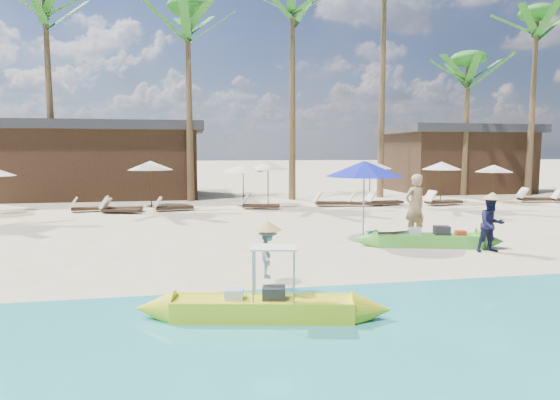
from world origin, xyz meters
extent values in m
plane|color=beige|center=(0.00, 0.00, 0.00)|extent=(240.00, 240.00, 0.00)
cube|color=tan|center=(0.00, -5.00, 0.00)|extent=(240.00, 4.50, 0.01)
cube|color=#50BD39|center=(3.26, 0.75, 0.17)|extent=(2.96, 1.29, 0.35)
cube|color=white|center=(3.26, 0.75, 0.19)|extent=(2.53, 1.02, 0.16)
cube|color=#262628|center=(3.61, 0.66, 0.43)|extent=(0.48, 0.41, 0.32)
cube|color=silver|center=(2.92, 0.88, 0.40)|extent=(0.38, 0.34, 0.26)
cube|color=red|center=(4.09, 0.49, 0.37)|extent=(0.32, 0.29, 0.20)
cylinder|color=red|center=(2.38, 1.01, 0.31)|extent=(0.20, 0.20, 0.08)
cylinder|color=#262628|center=(2.14, 0.98, 0.31)|extent=(0.18, 0.18, 0.07)
sphere|color=tan|center=(1.88, 1.09, 0.35)|extent=(0.16, 0.16, 0.16)
cylinder|color=yellow|center=(4.56, 0.50, 0.35)|extent=(0.13, 0.13, 0.16)
cylinder|color=yellow|center=(4.74, 0.45, 0.35)|extent=(0.13, 0.13, 0.16)
cube|color=yellow|center=(-2.12, -4.06, 0.17)|extent=(2.91, 1.14, 0.34)
cube|color=white|center=(-2.12, -4.06, 0.19)|extent=(2.49, 0.90, 0.15)
cube|color=#262628|center=(-1.95, -4.10, 0.40)|extent=(0.41, 0.35, 0.27)
cube|color=silver|center=(-2.56, -3.98, 0.38)|extent=(0.33, 0.30, 0.23)
cube|color=white|center=(-1.95, -4.10, 1.17)|extent=(0.80, 0.63, 0.03)
imported|color=tan|center=(3.43, 1.96, 0.99)|extent=(0.82, 0.64, 1.98)
imported|color=#141638|center=(4.54, -0.20, 0.74)|extent=(0.73, 0.58, 1.48)
imported|color=gray|center=(-1.76, -2.28, 0.69)|extent=(0.48, 0.71, 1.01)
cylinder|color=#99999E|center=(1.65, 1.58, 1.16)|extent=(0.05, 0.05, 2.33)
cone|color=#121CA9|center=(1.65, 1.58, 2.17)|extent=(2.22, 2.22, 0.46)
cube|color=#332014|center=(-7.66, 10.45, 0.14)|extent=(1.69, 0.83, 0.11)
cube|color=white|center=(-8.37, 10.31, 0.43)|extent=(0.46, 0.59, 0.47)
cylinder|color=#332014|center=(-5.20, 11.70, 1.07)|extent=(0.05, 0.05, 2.14)
cone|color=white|center=(-5.20, 11.70, 1.99)|extent=(2.14, 2.14, 0.43)
cube|color=#332014|center=(-6.24, 9.61, 0.14)|extent=(1.67, 0.91, 0.11)
cube|color=white|center=(-6.92, 9.79, 0.42)|extent=(0.48, 0.59, 0.47)
cube|color=#332014|center=(-6.30, 10.11, 0.15)|extent=(1.76, 0.62, 0.12)
cube|color=white|center=(-7.07, 10.09, 0.46)|extent=(0.41, 0.58, 0.51)
cylinder|color=#332014|center=(-0.88, 10.84, 1.02)|extent=(0.05, 0.05, 2.03)
cone|color=white|center=(-0.88, 10.84, 1.89)|extent=(2.03, 2.03, 0.41)
cube|color=#332014|center=(-4.05, 10.08, 0.14)|extent=(1.69, 0.77, 0.11)
cube|color=white|center=(-4.76, 9.97, 0.43)|extent=(0.44, 0.58, 0.47)
cylinder|color=#332014|center=(0.34, 11.05, 1.07)|extent=(0.05, 0.05, 2.14)
cone|color=white|center=(0.34, 11.05, 1.99)|extent=(2.14, 2.14, 0.43)
cube|color=#332014|center=(-0.15, 10.03, 0.15)|extent=(1.76, 0.99, 0.12)
cube|color=white|center=(-0.86, 10.24, 0.44)|extent=(0.51, 0.63, 0.49)
cube|color=#332014|center=(3.50, 10.50, 0.16)|extent=(1.86, 0.78, 0.13)
cube|color=white|center=(2.71, 10.59, 0.48)|extent=(0.47, 0.62, 0.53)
cylinder|color=#332014|center=(5.53, 11.09, 1.08)|extent=(0.05, 0.05, 2.15)
cone|color=white|center=(5.53, 11.09, 2.00)|extent=(2.15, 2.15, 0.43)
cube|color=#332014|center=(5.00, 10.24, 0.14)|extent=(1.64, 0.87, 0.11)
cube|color=white|center=(4.34, 10.41, 0.41)|extent=(0.46, 0.58, 0.46)
cube|color=#332014|center=(6.05, 10.38, 0.16)|extent=(1.85, 0.82, 0.13)
cube|color=white|center=(5.27, 10.27, 0.47)|extent=(0.48, 0.63, 0.52)
cylinder|color=#332014|center=(9.59, 11.39, 1.02)|extent=(0.05, 0.05, 2.05)
cone|color=white|center=(9.59, 11.39, 1.91)|extent=(2.05, 2.05, 0.41)
cube|color=#332014|center=(8.94, 9.92, 0.16)|extent=(1.91, 0.87, 0.13)
cube|color=white|center=(8.14, 9.80, 0.49)|extent=(0.50, 0.65, 0.54)
cylinder|color=#332014|center=(12.19, 10.75, 0.95)|extent=(0.05, 0.05, 1.90)
cone|color=white|center=(12.19, 10.75, 1.77)|extent=(1.90, 1.90, 0.38)
cube|color=#332014|center=(14.51, 10.33, 0.17)|extent=(1.94, 0.85, 0.13)
cube|color=white|center=(13.69, 10.44, 0.50)|extent=(0.50, 0.66, 0.55)
cube|color=white|center=(15.23, 9.84, 0.46)|extent=(0.55, 0.66, 0.51)
cone|color=brown|center=(-10.45, 15.08, 5.45)|extent=(0.40, 0.40, 10.89)
cone|color=brown|center=(-3.36, 14.27, 5.04)|extent=(0.40, 0.40, 10.08)
ellipsoid|color=#1B6E1C|center=(-3.36, 14.27, 10.08)|extent=(2.08, 2.08, 0.88)
cone|color=brown|center=(2.15, 14.01, 5.63)|extent=(0.40, 0.40, 11.26)
cone|color=brown|center=(7.45, 14.38, 6.58)|extent=(0.40, 0.40, 13.16)
cone|color=brown|center=(12.84, 14.52, 4.04)|extent=(0.40, 0.40, 8.07)
ellipsoid|color=#1B6E1C|center=(12.84, 14.52, 8.07)|extent=(2.08, 2.08, 0.88)
cone|color=brown|center=(16.57, 13.68, 5.32)|extent=(0.40, 0.40, 10.64)
ellipsoid|color=#1B6E1C|center=(16.57, 13.68, 10.64)|extent=(2.08, 2.08, 0.88)
cube|color=#332014|center=(-8.00, 17.50, 1.90)|extent=(10.00, 6.00, 3.80)
cube|color=#2D2D33|center=(-8.00, 17.50, 4.05)|extent=(10.80, 6.60, 0.50)
cube|color=#332014|center=(14.00, 17.50, 1.90)|extent=(8.00, 6.00, 3.80)
cube|color=#2D2D33|center=(14.00, 17.50, 4.05)|extent=(8.80, 6.60, 0.50)
camera|label=1|loc=(-3.15, -11.19, 2.67)|focal=30.00mm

